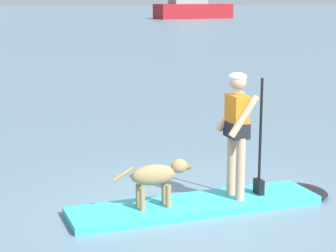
{
  "coord_description": "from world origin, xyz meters",
  "views": [
    {
      "loc": [
        -2.94,
        -6.83,
        2.68
      ],
      "look_at": [
        0.0,
        1.0,
        0.9
      ],
      "focal_mm": 64.54,
      "sensor_mm": 36.0,
      "label": 1
    }
  ],
  "objects_px": {
    "paddleboard": "(211,203)",
    "dog": "(157,176)",
    "person_paddler": "(238,126)",
    "moored_boat_center": "(192,7)"
  },
  "relations": [
    {
      "from": "person_paddler",
      "to": "moored_boat_center",
      "type": "height_order",
      "value": "moored_boat_center"
    },
    {
      "from": "person_paddler",
      "to": "dog",
      "type": "xyz_separation_m",
      "value": [
        -1.11,
        0.01,
        -0.56
      ]
    },
    {
      "from": "paddleboard",
      "to": "moored_boat_center",
      "type": "height_order",
      "value": "moored_boat_center"
    },
    {
      "from": "paddleboard",
      "to": "dog",
      "type": "bearing_deg",
      "value": 179.68
    },
    {
      "from": "dog",
      "to": "paddleboard",
      "type": "bearing_deg",
      "value": -0.32
    },
    {
      "from": "paddleboard",
      "to": "dog",
      "type": "height_order",
      "value": "dog"
    },
    {
      "from": "person_paddler",
      "to": "paddleboard",
      "type": "bearing_deg",
      "value": 179.68
    },
    {
      "from": "moored_boat_center",
      "to": "dog",
      "type": "bearing_deg",
      "value": -113.16
    },
    {
      "from": "paddleboard",
      "to": "person_paddler",
      "type": "xyz_separation_m",
      "value": [
        0.36,
        -0.0,
        1.01
      ]
    },
    {
      "from": "paddleboard",
      "to": "moored_boat_center",
      "type": "xyz_separation_m",
      "value": [
        27.79,
        66.71,
        1.39
      ]
    }
  ]
}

